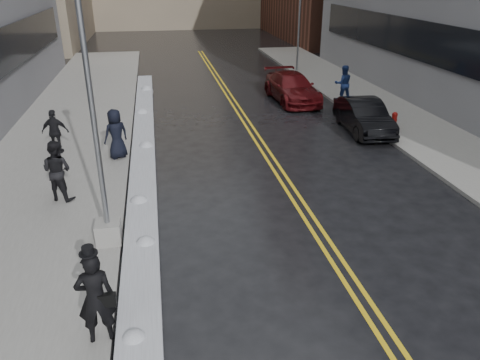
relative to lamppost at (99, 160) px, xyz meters
name	(u,v)px	position (x,y,z in m)	size (l,w,h in m)	color
ground	(243,277)	(3.30, -2.00, -2.53)	(160.00, 160.00, 0.00)	black
sidewalk_west	(63,148)	(-2.45, 8.00, -2.46)	(5.50, 50.00, 0.15)	gray
sidewalk_east	(413,128)	(13.30, 8.00, -2.46)	(4.00, 50.00, 0.15)	gray
lane_line_left	(254,139)	(5.65, 8.00, -2.53)	(0.12, 50.00, 0.01)	gold
lane_line_right	(260,138)	(5.95, 8.00, -2.53)	(0.12, 50.00, 0.01)	gold
snow_ridge	(143,158)	(0.85, 6.00, -2.36)	(0.90, 30.00, 0.34)	silver
lamppost	(99,160)	(0.00, 0.00, 0.00)	(0.65, 0.65, 7.62)	gray
fire_hydrant	(394,119)	(12.30, 8.00, -1.98)	(0.26, 0.26, 0.73)	maroon
traffic_signal	(299,24)	(11.80, 22.00, 0.87)	(0.16, 0.20, 6.00)	gray
pedestrian_fedora	(95,298)	(0.10, -3.71, -1.39)	(0.72, 0.47, 1.98)	black
pedestrian_b	(57,170)	(-1.70, 2.95, -1.40)	(0.95, 0.74, 1.96)	black
pedestrian_c	(116,134)	(-0.11, 6.34, -1.42)	(0.94, 0.61, 1.93)	black
pedestrian_d	(55,132)	(-2.50, 7.29, -1.50)	(1.04, 0.43, 1.77)	black
pedestrian_east	(343,84)	(11.70, 12.92, -1.39)	(0.97, 0.75, 1.99)	navy
car_black	(364,116)	(10.80, 8.06, -1.79)	(1.57, 4.52, 1.49)	black
car_maroon	(292,88)	(9.11, 14.03, -1.76)	(2.17, 5.34, 1.55)	#480B0E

